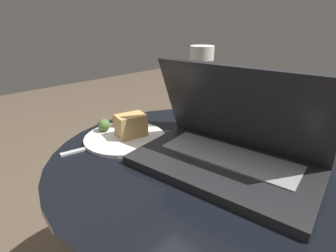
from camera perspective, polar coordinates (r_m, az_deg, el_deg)
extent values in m
cylinder|color=#9E9EA3|center=(0.78, 5.23, -22.53)|extent=(0.07, 0.07, 0.46)
cylinder|color=black|center=(0.64, 5.98, -6.89)|extent=(0.68, 0.68, 0.02)
cube|color=silver|center=(0.73, -8.69, -2.16)|extent=(0.16, 0.12, 0.00)
cube|color=#232326|center=(0.58, 11.68, -8.56)|extent=(0.41, 0.27, 0.02)
cube|color=gray|center=(0.60, 13.13, -6.37)|extent=(0.31, 0.14, 0.00)
cube|color=#232326|center=(0.59, 15.34, 3.39)|extent=(0.39, 0.14, 0.20)
cube|color=#19234C|center=(0.58, 15.23, 3.22)|extent=(0.36, 0.13, 0.18)
cylinder|color=brown|center=(0.75, 6.98, 6.65)|extent=(0.06, 0.06, 0.20)
cylinder|color=white|center=(0.73, 7.42, 15.51)|extent=(0.06, 0.06, 0.04)
cylinder|color=white|center=(0.71, -9.33, -2.53)|extent=(0.21, 0.21, 0.01)
cube|color=tan|center=(0.70, -8.05, 0.16)|extent=(0.07, 0.08, 0.06)
sphere|color=#9E5B38|center=(0.78, -10.99, 1.14)|extent=(0.03, 0.03, 0.03)
sphere|color=#4C6B33|center=(0.75, -13.77, 0.21)|extent=(0.03, 0.03, 0.03)
cube|color=silver|center=(0.68, -17.76, -4.79)|extent=(0.03, 0.11, 0.01)
cube|color=silver|center=(0.70, -11.43, -3.22)|extent=(0.03, 0.05, 0.01)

